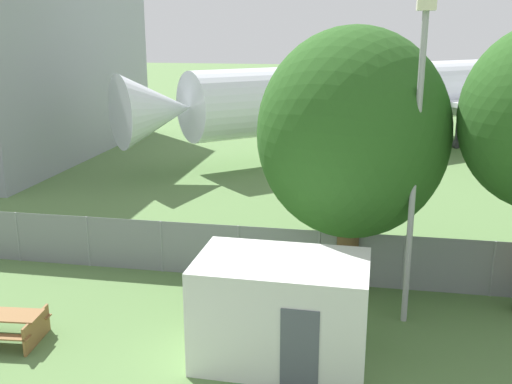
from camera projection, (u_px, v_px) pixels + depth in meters
The scene contains 6 objects.
perimeter_fence at pixel (238, 252), 18.89m from camera, with size 56.07×0.07×1.72m.
airplane at pixel (421, 92), 39.69m from camera, with size 33.60×29.47×11.26m.
portable_cabin at pixel (281, 310), 14.11m from camera, with size 4.04×2.56×2.54m.
picnic_bench_near_cabin at pixel (6, 324), 15.10m from camera, with size 1.89×1.55×0.76m.
tree_near_hangar at pixel (353, 134), 17.16m from camera, with size 5.51×5.51×7.79m.
light_mast at pixel (417, 135), 14.94m from camera, with size 0.44×0.44×8.45m.
Camera 1 is at (3.78, -7.33, 7.73)m, focal length 42.00 mm.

